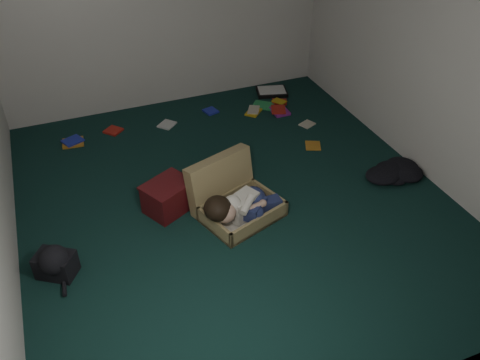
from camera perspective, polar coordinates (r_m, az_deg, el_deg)
floor at (r=4.97m, az=-0.64°, el=-2.29°), size 4.50×4.50×0.00m
wall_back at (r=6.30m, az=-8.65°, el=19.36°), size 4.50×0.00×4.50m
wall_front at (r=2.66m, az=17.27°, el=-8.51°), size 4.50×0.00×4.50m
wall_right at (r=5.28m, az=20.58°, el=14.13°), size 0.00×4.50×4.50m
suitcase at (r=4.75m, az=-0.81°, el=-2.03°), size 0.88×0.87×0.51m
person at (r=4.60m, az=0.13°, el=-2.89°), size 0.78×0.39×0.32m
maroon_bin at (r=4.82m, az=-8.06°, el=-1.87°), size 0.54×0.50×0.30m
backpack at (r=4.44m, az=-19.99°, el=-8.83°), size 0.49×0.46×0.23m
clothing_pile at (r=5.47m, az=17.30°, el=0.84°), size 0.55×0.50×0.14m
paper_tray at (r=6.91m, az=3.57°, el=9.88°), size 0.46×0.39×0.06m
book_scatter at (r=6.25m, az=-1.42°, el=6.71°), size 2.89×1.44×0.02m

